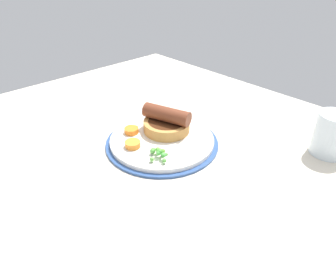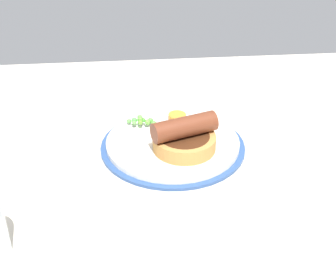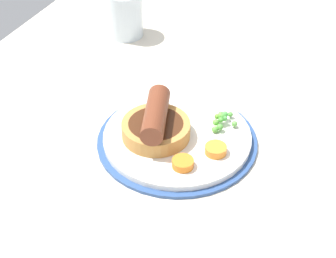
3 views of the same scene
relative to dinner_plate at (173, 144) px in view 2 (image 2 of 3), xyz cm
name	(u,v)px [view 2 (image 2 of 3)]	position (x,y,z in cm)	size (l,w,h in cm)	color
dining_table	(143,163)	(-5.00, -1.80, -2.07)	(110.00, 80.00, 3.00)	beige
dinner_plate	(173,144)	(0.00, 0.00, 0.00)	(23.38, 23.38, 1.40)	#2D4C84
sausage_pudding	(184,137)	(1.50, -2.69, 2.85)	(10.67, 9.87, 5.48)	#BC8442
pea_pile	(141,120)	(-4.82, 5.04, 1.91)	(5.00, 3.59, 1.89)	#55AB41
carrot_slice_0	(177,117)	(1.44, 6.47, 1.41)	(3.05, 3.05, 1.15)	orange
carrot_slice_1	(205,125)	(5.88, 3.41, 1.40)	(3.01, 3.01, 1.12)	orange
fork	(314,81)	(32.26, 22.56, -0.27)	(18.00, 1.60, 0.60)	silver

